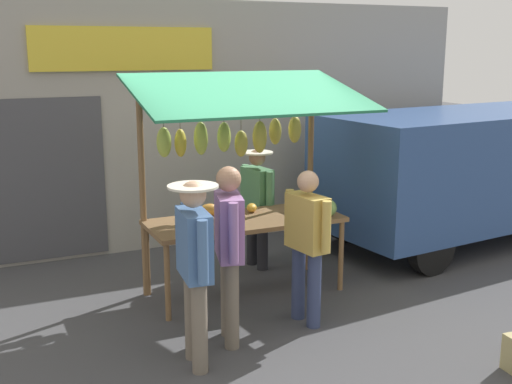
# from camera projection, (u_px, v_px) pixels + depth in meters

# --- Properties ---
(ground_plane) EXTENTS (40.00, 40.00, 0.00)m
(ground_plane) POSITION_uv_depth(u_px,v_px,m) (245.00, 292.00, 7.44)
(ground_plane) COLOR #424244
(street_backdrop) EXTENTS (9.00, 0.30, 3.40)m
(street_backdrop) POSITION_uv_depth(u_px,v_px,m) (179.00, 125.00, 8.99)
(street_backdrop) COLOR #9E998E
(street_backdrop) RESTS_ON ground
(market_stall) EXTENTS (2.50, 1.46, 2.50)m
(market_stall) POSITION_uv_depth(u_px,v_px,m) (245.00, 159.00, 7.16)
(market_stall) COLOR brown
(market_stall) RESTS_ON ground
(vendor_with_sunhat) EXTENTS (0.40, 0.66, 1.53)m
(vendor_with_sunhat) POSITION_uv_depth(u_px,v_px,m) (257.00, 199.00, 8.11)
(vendor_with_sunhat) COLOR #232328
(vendor_with_sunhat) RESTS_ON ground
(shopper_with_ponytail) EXTENTS (0.43, 0.71, 1.68)m
(shopper_with_ponytail) POSITION_uv_depth(u_px,v_px,m) (194.00, 259.00, 5.52)
(shopper_with_ponytail) COLOR #726656
(shopper_with_ponytail) RESTS_ON ground
(shopper_with_shopping_bag) EXTENTS (0.29, 0.68, 1.59)m
(shopper_with_shopping_bag) POSITION_uv_depth(u_px,v_px,m) (307.00, 237.00, 6.43)
(shopper_with_shopping_bag) COLOR navy
(shopper_with_shopping_bag) RESTS_ON ground
(shopper_in_striped_shirt) EXTENTS (0.35, 0.70, 1.71)m
(shopper_in_striped_shirt) POSITION_uv_depth(u_px,v_px,m) (229.00, 242.00, 5.98)
(shopper_in_striped_shirt) COLOR #726656
(shopper_in_striped_shirt) RESTS_ON ground
(parked_van) EXTENTS (4.57, 2.31, 1.88)m
(parked_van) POSITION_uv_depth(u_px,v_px,m) (460.00, 166.00, 9.15)
(parked_van) COLOR #2D4C84
(parked_van) RESTS_ON ground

